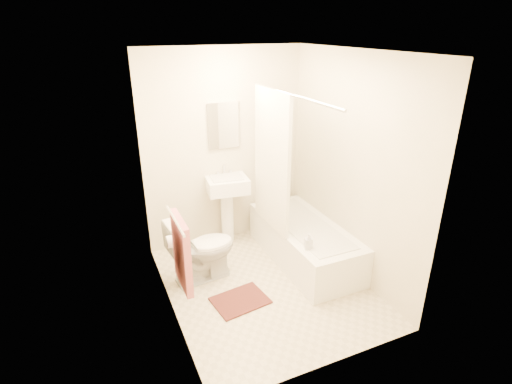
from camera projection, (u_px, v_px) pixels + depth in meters
name	position (u px, v px, depth m)	size (l,w,h in m)	color
floor	(265.00, 285.00, 4.32)	(2.40, 2.40, 0.00)	beige
ceiling	(268.00, 51.00, 3.39)	(2.40, 2.40, 0.00)	white
wall_back	(224.00, 149.00, 4.87)	(2.00, 0.02, 2.40)	beige
wall_left	(163.00, 199.00, 3.48)	(0.02, 2.40, 2.40)	beige
wall_right	(352.00, 168.00, 4.23)	(0.02, 2.40, 2.40)	beige
mirror	(224.00, 125.00, 4.73)	(0.40, 0.03, 0.55)	white
curtain_rod	(292.00, 95.00, 3.74)	(0.03, 0.03, 1.70)	silver
shower_curtain	(272.00, 161.00, 4.38)	(0.04, 0.80, 1.55)	silver
towel_bar	(175.00, 220.00, 3.32)	(0.02, 0.02, 0.60)	silver
towel	(182.00, 253.00, 3.46)	(0.06, 0.45, 0.66)	#CC7266
toilet_paper	(173.00, 241.00, 3.80)	(0.12, 0.12, 0.11)	white
toilet	(202.00, 249.00, 4.32)	(0.41, 0.74, 0.72)	white
sink	(227.00, 207.00, 5.01)	(0.49, 0.39, 0.97)	white
bathtub	(304.00, 242.00, 4.73)	(0.71, 1.61, 0.45)	white
bath_mat	(240.00, 300.00, 4.07)	(0.54, 0.40, 0.02)	#4A2D20
soap_bottle	(308.00, 241.00, 4.12)	(0.08, 0.08, 0.17)	silver
scrub_brush	(278.00, 207.00, 5.06)	(0.06, 0.19, 0.04)	green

